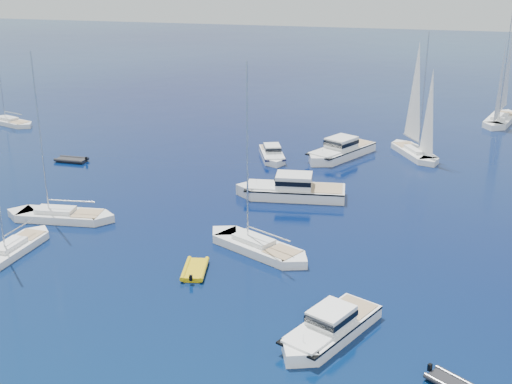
% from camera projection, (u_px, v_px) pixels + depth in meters
% --- Properties ---
extents(ground, '(400.00, 400.00, 0.00)m').
position_uv_depth(ground, '(186.00, 365.00, 40.19)').
color(ground, '#072848').
rests_on(ground, ground).
extents(motor_cruiser_near, '(6.81, 10.06, 2.55)m').
position_uv_depth(motor_cruiser_near, '(329.00, 337.00, 43.15)').
color(motor_cruiser_near, white).
rests_on(motor_cruiser_near, ground).
extents(motor_cruiser_centre, '(12.51, 5.14, 3.19)m').
position_uv_depth(motor_cruiser_centre, '(291.00, 197.00, 68.01)').
color(motor_cruiser_centre, silver).
rests_on(motor_cruiser_centre, ground).
extents(motor_cruiser_distant, '(8.83, 12.30, 3.14)m').
position_uv_depth(motor_cruiser_distant, '(339.00, 157.00, 81.47)').
color(motor_cruiser_distant, silver).
rests_on(motor_cruiser_distant, ground).
extents(motor_cruiser_horizon, '(5.28, 8.62, 2.17)m').
position_uv_depth(motor_cruiser_horizon, '(272.00, 158.00, 80.85)').
color(motor_cruiser_horizon, white).
rests_on(motor_cruiser_horizon, ground).
extents(sailboat_fore, '(3.00, 9.72, 14.11)m').
position_uv_depth(sailboat_fore, '(13.00, 252.00, 55.42)').
color(sailboat_fore, white).
rests_on(sailboat_fore, ground).
extents(sailboat_mid_r, '(11.31, 7.80, 16.52)m').
position_uv_depth(sailboat_mid_r, '(257.00, 251.00, 55.69)').
color(sailboat_mid_r, silver).
rests_on(sailboat_mid_r, ground).
extents(sailboat_mid_l, '(11.43, 4.11, 16.43)m').
position_uv_depth(sailboat_mid_l, '(61.00, 219.00, 62.29)').
color(sailboat_mid_l, silver).
rests_on(sailboat_mid_l, ground).
extents(sailboat_sails_r, '(7.58, 10.88, 15.92)m').
position_uv_depth(sailboat_sails_r, '(414.00, 155.00, 82.07)').
color(sailboat_sails_r, white).
rests_on(sailboat_sails_r, ground).
extents(sailboat_far_l, '(10.20, 5.78, 14.57)m').
position_uv_depth(sailboat_far_l, '(10.00, 124.00, 97.16)').
color(sailboat_far_l, silver).
rests_on(sailboat_far_l, ground).
extents(sailboat_sails_far, '(6.62, 13.05, 18.57)m').
position_uv_depth(sailboat_sails_far, '(500.00, 123.00, 98.15)').
color(sailboat_sails_far, white).
rests_on(sailboat_sails_far, ground).
extents(tender_yellow, '(2.91, 4.38, 0.95)m').
position_uv_depth(tender_yellow, '(195.00, 272.00, 51.95)').
color(tender_yellow, gold).
rests_on(tender_yellow, ground).
extents(tender_grey_far, '(4.02, 2.18, 0.95)m').
position_uv_depth(tender_grey_far, '(72.00, 162.00, 79.66)').
color(tender_grey_far, black).
rests_on(tender_grey_far, ground).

